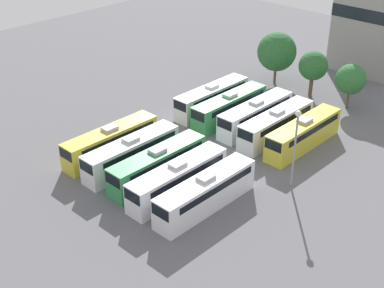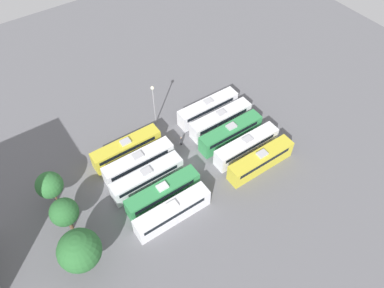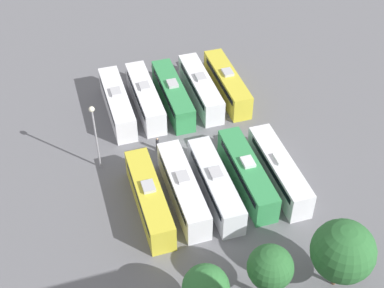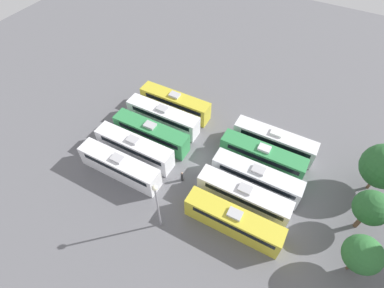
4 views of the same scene
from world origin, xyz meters
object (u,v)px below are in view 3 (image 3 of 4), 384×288
(tree_0, at_px, (343,251))
(bus_2, at_px, (173,94))
(bus_1, at_px, (201,88))
(bus_8, at_px, (183,189))
(light_pole, at_px, (95,128))
(tree_1, at_px, (270,268))
(bus_7, at_px, (215,184))
(bus_6, at_px, (247,173))
(tree_2, at_px, (206,288))
(bus_0, at_px, (227,83))
(bus_5, at_px, (279,170))
(bus_3, at_px, (145,97))
(bus_4, at_px, (117,103))
(worker_person, at_px, (157,144))
(bus_9, at_px, (149,198))

(tree_0, bearing_deg, bus_2, -77.08)
(bus_1, distance_m, bus_8, 17.51)
(light_pole, relative_size, tree_1, 1.32)
(bus_1, distance_m, bus_7, 16.85)
(bus_6, bearing_deg, bus_7, 8.29)
(tree_2, bearing_deg, bus_8, -98.41)
(light_pole, distance_m, tree_1, 23.29)
(bus_1, height_order, bus_6, same)
(bus_0, distance_m, bus_5, 16.39)
(light_pole, bearing_deg, tree_2, 104.70)
(bus_3, height_order, bus_7, same)
(bus_6, xyz_separation_m, tree_2, (8.95, 13.22, 2.27))
(light_pole, xyz_separation_m, tree_1, (-10.99, 20.49, -1.27))
(bus_4, bearing_deg, light_pole, 66.73)
(bus_4, relative_size, worker_person, 6.77)
(bus_4, height_order, tree_0, tree_0)
(bus_5, bearing_deg, tree_2, 45.73)
(bus_8, xyz_separation_m, tree_2, (1.94, 13.10, 2.27))
(bus_0, distance_m, light_pole, 20.21)
(bus_3, distance_m, bus_4, 3.54)
(bus_0, relative_size, tree_2, 1.94)
(bus_8, distance_m, bus_9, 3.59)
(bus_2, relative_size, bus_3, 1.00)
(bus_1, distance_m, tree_2, 30.56)
(tree_0, xyz_separation_m, tree_2, (11.97, -0.46, -0.68))
(bus_6, relative_size, light_pole, 1.38)
(bus_8, relative_size, tree_2, 1.94)
(bus_1, height_order, worker_person, bus_1)
(bus_0, xyz_separation_m, tree_0, (0.54, 29.55, 2.95))
(bus_5, distance_m, bus_8, 10.45)
(bus_0, xyz_separation_m, bus_8, (10.57, 15.99, 0.00))
(bus_1, xyz_separation_m, bus_8, (7.03, 16.03, 0.00))
(bus_3, relative_size, tree_1, 1.83)
(bus_3, bearing_deg, light_pole, 50.47)
(bus_4, bearing_deg, bus_2, 177.00)
(bus_6, xyz_separation_m, light_pole, (14.33, -7.31, 3.89))
(bus_6, height_order, bus_9, same)
(bus_2, bearing_deg, bus_9, 66.60)
(bus_6, distance_m, tree_0, 14.32)
(light_pole, height_order, tree_0, light_pole)
(bus_8, xyz_separation_m, bus_9, (3.58, 0.23, 0.00))
(bus_3, xyz_separation_m, bus_7, (-3.41, 16.63, 0.00))
(bus_9, height_order, tree_2, tree_2)
(bus_3, relative_size, bus_7, 1.00)
(bus_0, relative_size, bus_6, 1.00)
(bus_0, xyz_separation_m, bus_7, (7.23, 16.40, 0.00))
(bus_8, height_order, tree_2, tree_2)
(bus_3, bearing_deg, tree_0, 108.74)
(light_pole, bearing_deg, bus_8, 134.56)
(bus_4, distance_m, tree_0, 32.76)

